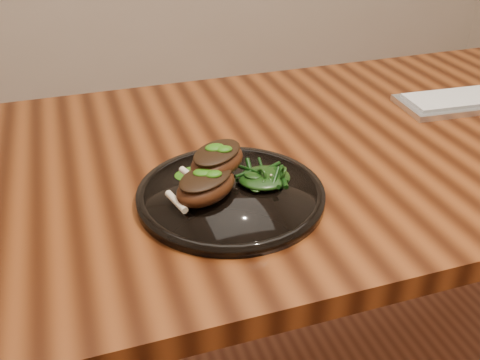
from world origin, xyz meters
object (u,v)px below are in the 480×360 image
desk (354,171)px  lamb_chop_front (206,185)px  plate (231,194)px  greens_heap (264,175)px

desk → lamb_chop_front: 0.41m
plate → greens_heap: size_ratio=3.49×
desk → greens_heap: greens_heap is taller
greens_heap → desk: bearing=28.3°
plate → greens_heap: 0.06m
desk → greens_heap: size_ratio=18.39×
lamb_chop_front → greens_heap: (0.10, 0.02, -0.01)m
plate → greens_heap: greens_heap is taller
desk → greens_heap: 0.31m
lamb_chop_front → plate: bearing=14.1°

